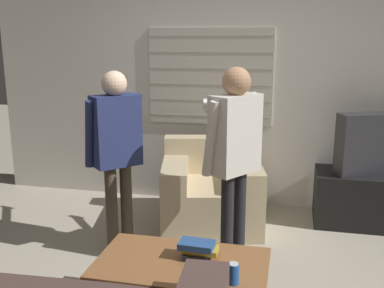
{
  "coord_description": "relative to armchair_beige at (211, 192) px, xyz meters",
  "views": [
    {
      "loc": [
        0.75,
        -2.76,
        1.82
      ],
      "look_at": [
        0.0,
        0.58,
        1.0
      ],
      "focal_mm": 42.0,
      "sensor_mm": 36.0,
      "label": 1
    }
  ],
  "objects": [
    {
      "name": "soda_can",
      "position": [
        0.46,
        -1.82,
        0.17
      ],
      "size": [
        0.07,
        0.07,
        0.13
      ],
      "color": "#194C9E",
      "rests_on": "coffee_table"
    },
    {
      "name": "wall_back",
      "position": [
        -0.02,
        0.65,
        0.95
      ],
      "size": [
        5.2,
        0.08,
        2.55
      ],
      "color": "silver",
      "rests_on": "ground_plane"
    },
    {
      "name": "tv",
      "position": [
        1.51,
        0.3,
        0.49
      ],
      "size": [
        0.72,
        0.45,
        0.59
      ],
      "rotation": [
        0.0,
        0.0,
        3.53
      ],
      "color": "#2D2D33",
      "rests_on": "tv_stand"
    },
    {
      "name": "tv_stand",
      "position": [
        1.51,
        0.3,
        -0.07
      ],
      "size": [
        1.01,
        0.52,
        0.53
      ],
      "color": "black",
      "rests_on": "ground_plane"
    },
    {
      "name": "person_right_standing",
      "position": [
        0.32,
        -0.82,
        0.69
      ],
      "size": [
        0.56,
        0.76,
        1.61
      ],
      "rotation": [
        0.0,
        0.0,
        0.97
      ],
      "color": "black",
      "rests_on": "ground_plane"
    },
    {
      "name": "coffee_table",
      "position": [
        0.11,
        -1.64,
        0.07
      ],
      "size": [
        1.08,
        0.63,
        0.44
      ],
      "color": "brown",
      "rests_on": "ground_plane"
    },
    {
      "name": "book_stack",
      "position": [
        0.19,
        -1.56,
        0.17
      ],
      "size": [
        0.25,
        0.19,
        0.11
      ],
      "color": "black",
      "rests_on": "coffee_table"
    },
    {
      "name": "person_left_standing",
      "position": [
        -0.66,
        -0.77,
        0.65
      ],
      "size": [
        0.47,
        0.77,
        1.56
      ],
      "rotation": [
        0.0,
        0.0,
        0.79
      ],
      "color": "#4C4233",
      "rests_on": "ground_plane"
    },
    {
      "name": "spare_remote",
      "position": [
        0.26,
        -1.77,
        0.12
      ],
      "size": [
        0.1,
        0.13,
        0.02
      ],
      "rotation": [
        0.0,
        0.0,
        0.57
      ],
      "color": "white",
      "rests_on": "coffee_table"
    },
    {
      "name": "armchair_beige",
      "position": [
        0.0,
        0.0,
        0.0
      ],
      "size": [
        1.11,
        1.07,
        0.82
      ],
      "rotation": [
        0.0,
        0.0,
        3.36
      ],
      "color": "#C6B289",
      "rests_on": "ground_plane"
    }
  ]
}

